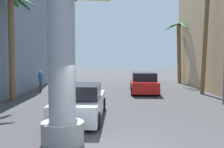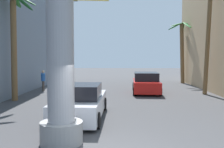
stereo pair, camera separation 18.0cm
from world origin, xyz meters
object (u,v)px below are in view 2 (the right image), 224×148
car_far (146,83)px  traffic_light_mast (15,22)px  neon_sign_pole (60,13)px  pedestrian_far_left (43,79)px  car_lead (81,103)px  palm_tree_far_right (182,46)px  palm_tree_mid_right (209,11)px  street_lamp (221,30)px  palm_tree_mid_left (13,31)px

car_far → traffic_light_mast: bearing=-135.8°
neon_sign_pole → pedestrian_far_left: 13.23m
traffic_light_mast → pedestrian_far_left: size_ratio=3.82×
pedestrian_far_left → car_far: bearing=-4.7°
car_far → pedestrian_far_left: pedestrian_far_left is taller
car_lead → palm_tree_far_right: 17.71m
traffic_light_mast → pedestrian_far_left: 8.47m
car_far → palm_tree_mid_right: palm_tree_mid_right is taller
street_lamp → palm_tree_mid_left: 12.40m
neon_sign_pole → pedestrian_far_left: neon_sign_pole is taller
pedestrian_far_left → traffic_light_mast: bearing=-82.5°
neon_sign_pole → palm_tree_far_right: bearing=65.7°
neon_sign_pole → palm_tree_mid_left: neon_sign_pole is taller
car_lead → palm_tree_far_right: (8.29, 15.33, 3.18)m
traffic_light_mast → car_far: (7.18, 6.98, -3.73)m
neon_sign_pole → street_lamp: size_ratio=1.35×
street_lamp → palm_tree_far_right: size_ratio=1.10×
car_lead → palm_tree_mid_left: 7.62m
car_far → palm_tree_mid_right: 6.95m
car_far → palm_tree_mid_left: bearing=-157.2°
car_lead → palm_tree_far_right: size_ratio=0.76×
street_lamp → car_lead: size_ratio=1.44×
street_lamp → palm_tree_mid_right: bearing=79.8°
traffic_light_mast → car_far: traffic_light_mast is taller
traffic_light_mast → palm_tree_mid_left: palm_tree_mid_left is taller
street_lamp → pedestrian_far_left: 13.47m
street_lamp → palm_tree_mid_left: (-12.34, 1.20, 0.13)m
street_lamp → car_far: 7.02m
neon_sign_pole → car_lead: neon_sign_pole is taller
car_lead → palm_tree_mid_left: bearing=137.2°
palm_tree_far_right → car_far: bearing=-122.3°
street_lamp → palm_tree_mid_right: (0.74, 4.12, 1.83)m
neon_sign_pole → street_lamp: neon_sign_pole is taller
street_lamp → car_far: (-3.65, 4.86, -3.51)m
traffic_light_mast → palm_tree_far_right: bearing=50.4°
palm_tree_mid_right → street_lamp: bearing=-100.2°
palm_tree_far_right → palm_tree_mid_right: bearing=-90.8°
palm_tree_mid_right → pedestrian_far_left: 13.65m
neon_sign_pole → traffic_light_mast: (-3.28, 4.47, 0.38)m
palm_tree_mid_left → pedestrian_far_left: (0.50, 4.33, -3.40)m
street_lamp → pedestrian_far_left: (-11.84, 5.52, -3.28)m
palm_tree_far_right → pedestrian_far_left: size_ratio=3.83×
palm_tree_mid_right → pedestrian_far_left: bearing=173.6°
car_far → neon_sign_pole: bearing=-108.8°
neon_sign_pole → traffic_light_mast: neon_sign_pole is taller
car_lead → pedestrian_far_left: bearing=116.4°
street_lamp → car_far: street_lamp is taller
car_far → pedestrian_far_left: bearing=175.3°
street_lamp → car_far: bearing=126.9°
street_lamp → pedestrian_far_left: bearing=155.0°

